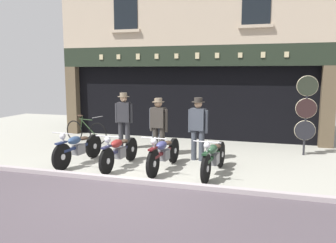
{
  "coord_description": "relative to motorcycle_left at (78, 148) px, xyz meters",
  "views": [
    {
      "loc": [
        2.79,
        -6.59,
        2.4
      ],
      "look_at": [
        -0.0,
        2.81,
        0.97
      ],
      "focal_mm": 36.42,
      "sensor_mm": 36.0,
      "label": 1
    }
  ],
  "objects": [
    {
      "name": "motorcycle_center_right",
      "position": [
        3.57,
        0.04,
        -0.0
      ],
      "size": [
        0.62,
        2.06,
        0.92
      ],
      "rotation": [
        0.0,
        0.0,
        3.05
      ],
      "color": "black",
      "rests_on": "ground"
    },
    {
      "name": "tyre_sign_pole",
      "position": [
        5.79,
        2.69,
        0.91
      ],
      "size": [
        0.58,
        0.06,
        2.3
      ],
      "color": "#232328",
      "rests_on": "ground"
    },
    {
      "name": "ground",
      "position": [
        1.97,
        -2.11,
        -0.47
      ],
      "size": [
        21.62,
        22.0,
        0.18
      ],
      "color": "#9E9D91"
    },
    {
      "name": "motorcycle_left",
      "position": [
        0.0,
        0.0,
        0.0
      ],
      "size": [
        0.62,
        2.0,
        0.93
      ],
      "rotation": [
        0.0,
        0.0,
        3.04
      ],
      "color": "black",
      "rests_on": "ground"
    },
    {
      "name": "motorcycle_center_left",
      "position": [
        1.18,
        0.0,
        -0.01
      ],
      "size": [
        0.62,
        1.97,
        0.91
      ],
      "rotation": [
        0.0,
        0.0,
        3.09
      ],
      "color": "black",
      "rests_on": "ground"
    },
    {
      "name": "shopkeeper_center",
      "position": [
        1.75,
        1.46,
        0.49
      ],
      "size": [
        0.56,
        0.33,
        1.67
      ],
      "rotation": [
        0.0,
        0.0,
        3.0
      ],
      "color": "#38332D",
      "rests_on": "ground"
    },
    {
      "name": "motorcycle_center",
      "position": [
        2.33,
        0.08,
        -0.0
      ],
      "size": [
        0.62,
        2.06,
        0.93
      ],
      "rotation": [
        0.0,
        0.0,
        3.07
      ],
      "color": "black",
      "rests_on": "ground"
    },
    {
      "name": "advert_board_far",
      "position": [
        -0.94,
        4.27,
        1.45
      ],
      "size": [
        0.83,
        0.03,
        0.94
      ],
      "color": "beige"
    },
    {
      "name": "shop_facade",
      "position": [
        1.97,
        5.9,
        1.23
      ],
      "size": [
        9.92,
        4.42,
        5.99
      ],
      "color": "black",
      "rests_on": "ground"
    },
    {
      "name": "assistant_far_right",
      "position": [
        1.7,
        1.54,
        0.48
      ],
      "size": [
        0.55,
        0.33,
        1.65
      ],
      "rotation": [
        0.0,
        0.0,
        2.92
      ],
      "color": "#3D424C",
      "rests_on": "ground"
    },
    {
      "name": "leaning_bicycle",
      "position": [
        -1.25,
        2.55,
        -0.05
      ],
      "size": [
        1.77,
        0.59,
        0.96
      ],
      "rotation": [
        0.0,
        0.0,
        -1.8
      ],
      "color": "black",
      "rests_on": "ground"
    },
    {
      "name": "salesman_left",
      "position": [
        0.45,
        1.97,
        0.56
      ],
      "size": [
        0.56,
        0.36,
        1.77
      ],
      "rotation": [
        0.0,
        0.0,
        3.26
      ],
      "color": "#2D2D33",
      "rests_on": "ground"
    },
    {
      "name": "advert_board_near",
      "position": [
        -0.02,
        4.27,
        1.46
      ],
      "size": [
        0.77,
        0.03,
        1.02
      ],
      "color": "silver"
    },
    {
      "name": "salesman_right",
      "position": [
        2.95,
        1.24,
        0.53
      ],
      "size": [
        0.55,
        0.36,
        1.72
      ],
      "rotation": [
        0.0,
        0.0,
        2.99
      ],
      "color": "#3D424C",
      "rests_on": "ground"
    }
  ]
}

